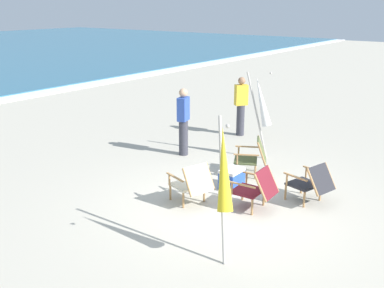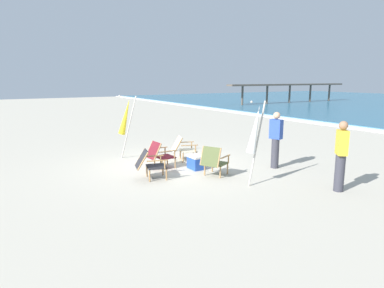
# 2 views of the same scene
# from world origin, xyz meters

# --- Properties ---
(ground_plane) EXTENTS (80.00, 80.00, 0.00)m
(ground_plane) POSITION_xyz_m (0.00, 0.00, 0.00)
(ground_plane) COLOR #B7AF9E
(beach_chair_far_center) EXTENTS (0.78, 0.90, 0.78)m
(beach_chair_far_center) POSITION_xyz_m (-0.32, 0.61, 0.42)
(beach_chair_far_center) COLOR beige
(beach_chair_far_center) RESTS_ON ground
(beach_chair_front_left) EXTENTS (0.62, 0.77, 0.79)m
(beach_chair_front_left) POSITION_xyz_m (0.17, -0.43, 0.42)
(beach_chair_front_left) COLOR maroon
(beach_chair_front_left) RESTS_ON ground
(beach_chair_back_right) EXTENTS (0.83, 0.87, 0.82)m
(beach_chair_back_right) POSITION_xyz_m (1.63, 0.46, 0.43)
(beach_chair_back_right) COLOR #515B33
(beach_chair_back_right) RESTS_ON ground
(beach_chair_back_left) EXTENTS (0.75, 0.90, 0.77)m
(beach_chair_back_left) POSITION_xyz_m (1.01, -1.11, 0.42)
(beach_chair_back_left) COLOR #28282D
(beach_chair_back_left) RESTS_ON ground
(umbrella_furled_white) EXTENTS (0.33, 0.66, 2.06)m
(umbrella_furled_white) POSITION_xyz_m (2.73, 0.90, 1.35)
(umbrella_furled_white) COLOR #B7B2A8
(umbrella_furled_white) RESTS_ON ground
(umbrella_furled_yellow) EXTENTS (0.58, 0.56, 2.05)m
(umbrella_furled_yellow) POSITION_xyz_m (-1.51, -0.81, 1.34)
(umbrella_furled_yellow) COLOR #B7B2A8
(umbrella_furled_yellow) RESTS_ON ground
(person_near_chairs) EXTENTS (0.38, 0.28, 1.63)m
(person_near_chairs) POSITION_xyz_m (1.81, 2.47, 0.84)
(person_near_chairs) COLOR #383842
(person_near_chairs) RESTS_ON ground
(person_by_waterline) EXTENTS (0.39, 0.37, 1.63)m
(person_by_waterline) POSITION_xyz_m (4.11, 2.26, 0.84)
(person_by_waterline) COLOR #383842
(person_by_waterline) RESTS_ON ground
(cooler_box) EXTENTS (0.49, 0.35, 0.40)m
(cooler_box) POSITION_xyz_m (0.76, 0.44, 0.20)
(cooler_box) COLOR blue
(cooler_box) RESTS_ON ground
(pier_distant) EXTENTS (0.90, 15.50, 2.03)m
(pier_distant) POSITION_xyz_m (-16.68, 22.31, 1.81)
(pier_distant) COLOR brown
(pier_distant) RESTS_ON ground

